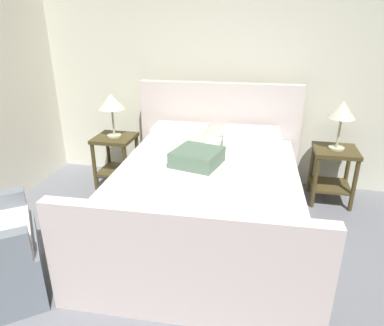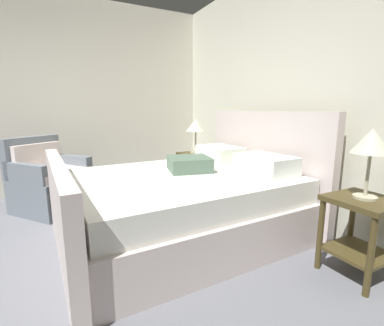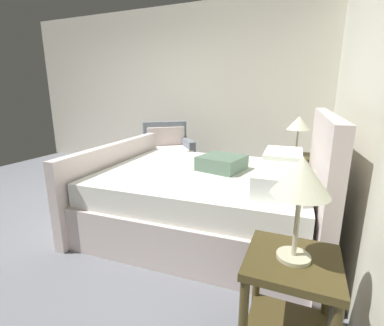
{
  "view_description": "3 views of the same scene",
  "coord_description": "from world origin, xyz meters",
  "px_view_note": "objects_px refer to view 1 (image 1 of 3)",
  "views": [
    {
      "loc": [
        0.18,
        -1.17,
        1.86
      ],
      "look_at": [
        -0.37,
        1.4,
        0.77
      ],
      "focal_mm": 32.89,
      "sensor_mm": 36.0,
      "label": 1
    },
    {
      "loc": [
        2.05,
        0.51,
        1.23
      ],
      "look_at": [
        -0.41,
        1.77,
        0.69
      ],
      "focal_mm": 25.86,
      "sensor_mm": 36.0,
      "label": 2
    },
    {
      "loc": [
        2.2,
        2.49,
        1.38
      ],
      "look_at": [
        -0.1,
        1.53,
        0.74
      ],
      "focal_mm": 25.91,
      "sensor_mm": 36.0,
      "label": 3
    }
  ],
  "objects_px": {
    "table_lamp_left": "(111,103)",
    "bed": "(206,196)",
    "table_lamp_right": "(342,111)",
    "nightstand_right": "(333,166)",
    "nightstand_left": "(116,152)"
  },
  "relations": [
    {
      "from": "bed",
      "to": "nightstand_right",
      "type": "height_order",
      "value": "bed"
    },
    {
      "from": "table_lamp_left",
      "to": "bed",
      "type": "bearing_deg",
      "value": -31.89
    },
    {
      "from": "nightstand_right",
      "to": "table_lamp_right",
      "type": "bearing_deg",
      "value": 45.0
    },
    {
      "from": "nightstand_right",
      "to": "table_lamp_right",
      "type": "distance_m",
      "value": 0.59
    },
    {
      "from": "table_lamp_left",
      "to": "nightstand_right",
      "type": "bearing_deg",
      "value": 2.31
    },
    {
      "from": "table_lamp_right",
      "to": "table_lamp_left",
      "type": "relative_size",
      "value": 1.03
    },
    {
      "from": "nightstand_left",
      "to": "table_lamp_left",
      "type": "height_order",
      "value": "table_lamp_left"
    },
    {
      "from": "bed",
      "to": "table_lamp_left",
      "type": "relative_size",
      "value": 4.64
    },
    {
      "from": "bed",
      "to": "table_lamp_left",
      "type": "bearing_deg",
      "value": 148.11
    },
    {
      "from": "nightstand_right",
      "to": "nightstand_left",
      "type": "xyz_separation_m",
      "value": [
        -2.42,
        -0.1,
        0.0
      ]
    },
    {
      "from": "nightstand_left",
      "to": "table_lamp_right",
      "type": "bearing_deg",
      "value": 2.31
    },
    {
      "from": "table_lamp_left",
      "to": "nightstand_left",
      "type": "bearing_deg",
      "value": -33.69
    },
    {
      "from": "bed",
      "to": "table_lamp_right",
      "type": "bearing_deg",
      "value": 34.97
    },
    {
      "from": "bed",
      "to": "table_lamp_right",
      "type": "xyz_separation_m",
      "value": [
        1.21,
        0.85,
        0.64
      ]
    },
    {
      "from": "nightstand_right",
      "to": "nightstand_left",
      "type": "bearing_deg",
      "value": -177.69
    }
  ]
}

